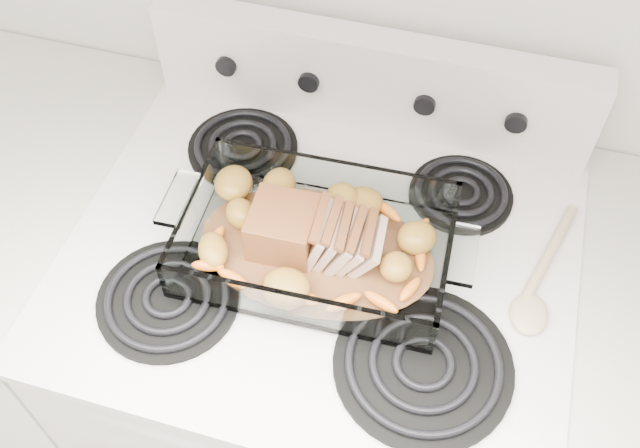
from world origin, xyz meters
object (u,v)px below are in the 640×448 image
(electric_range, at_px, (322,374))
(baking_dish, at_px, (316,245))
(pork_roast, at_px, (304,232))
(counter_left, at_px, (37,301))

(electric_range, bearing_deg, baking_dish, -99.18)
(pork_roast, bearing_deg, counter_left, -159.43)
(electric_range, distance_m, pork_roast, 0.51)
(baking_dish, xyz_separation_m, pork_roast, (-0.02, 0.00, 0.03))
(electric_range, relative_size, baking_dish, 2.83)
(counter_left, height_order, pork_roast, pork_roast)
(electric_range, xyz_separation_m, counter_left, (-0.67, -0.00, -0.02))
(pork_roast, bearing_deg, baking_dish, 22.55)
(electric_range, distance_m, baking_dish, 0.48)
(counter_left, distance_m, baking_dish, 0.83)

